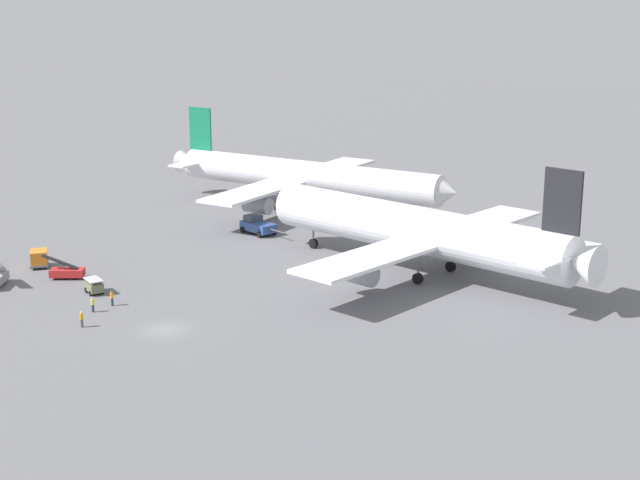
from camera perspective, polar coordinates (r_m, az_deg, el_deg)
The scene contains 10 objects.
ground_plane at distance 96.96m, azimuth -9.48°, elevation -5.46°, with size 600.00×600.00×0.00m, color slate.
airliner_at_gate_left at distance 147.47m, azimuth -0.98°, elevation 3.92°, with size 51.49×42.91×15.11m.
airliner_being_pushed at distance 113.87m, azimuth 6.01°, elevation 0.57°, with size 47.06×42.49×15.42m.
pushback_tug at distance 133.74m, azimuth -3.86°, elevation 0.91°, with size 8.46×4.77×2.86m.
gse_container_dolly_flat at distance 122.22m, azimuth -16.89°, elevation -1.06°, with size 3.74×3.87×2.15m.
gse_baggage_cart_near_cluster at distance 109.94m, azimuth -13.72°, elevation -2.76°, with size 3.15×2.80×1.71m.
gse_belt_loader_portside at distance 116.42m, azimuth -15.30°, elevation -1.90°, with size 4.99×3.31×3.02m.
ground_crew_wing_walker_right at distance 105.13m, azimuth -12.66°, elevation -3.50°, with size 0.36×0.46×1.69m.
ground_crew_marshaller_foreground at distance 103.51m, azimuth -13.80°, elevation -3.87°, with size 0.36×0.36×1.67m.
ground_crew_ramp_agent_by_cones at distance 99.15m, azimuth -14.44°, elevation -4.72°, with size 0.36×0.50×1.74m.
Camera 1 is at (51.60, -75.06, 33.24)m, focal length 52.08 mm.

